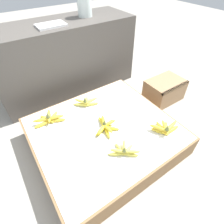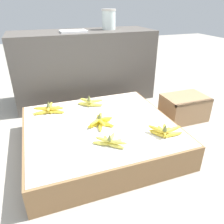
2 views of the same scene
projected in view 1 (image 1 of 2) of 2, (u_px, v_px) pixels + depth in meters
ground_plane at (105, 143)px, 1.47m from camera, size 10.00×10.00×0.00m
display_platform at (105, 136)px, 1.40m from camera, size 1.04×0.96×0.19m
back_vendor_table at (66, 58)px, 1.83m from camera, size 1.41×0.50×0.71m
wooden_crate at (164, 90)px, 1.84m from camera, size 0.38×0.27×0.22m
banana_bunch_front_midleft at (124, 151)px, 1.16m from camera, size 0.19×0.18×0.08m
banana_bunch_front_midright at (165, 128)px, 1.30m from camera, size 0.21×0.16×0.10m
banana_bunch_middle_midleft at (106, 126)px, 1.32m from camera, size 0.21×0.24×0.09m
banana_bunch_back_left at (49, 119)px, 1.37m from camera, size 0.24×0.17×0.10m
banana_bunch_back_midleft at (86, 102)px, 1.52m from camera, size 0.21×0.16×0.10m
glass_jar at (84, 5)px, 1.65m from camera, size 0.14×0.14×0.19m
foam_tray_white at (51, 25)px, 1.49m from camera, size 0.24×0.16×0.02m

